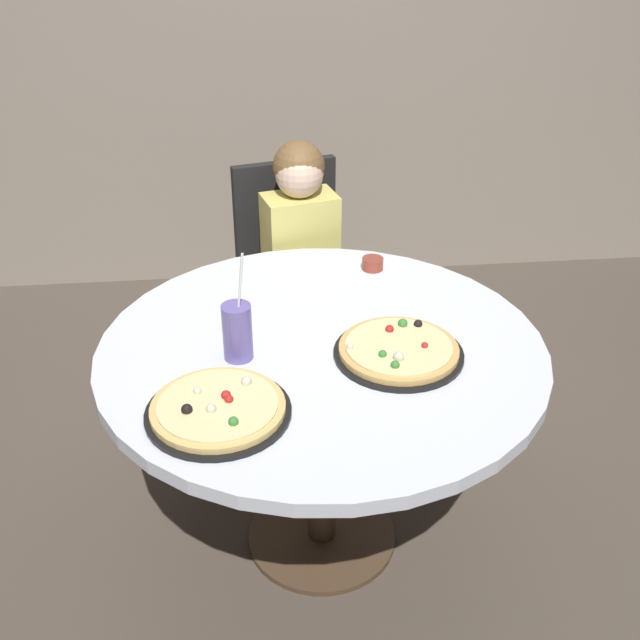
# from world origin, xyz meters

# --- Properties ---
(ground_plane) EXTENTS (8.00, 8.00, 0.00)m
(ground_plane) POSITION_xyz_m (0.00, 0.00, 0.00)
(ground_plane) COLOR #4C4238
(dining_table) EXTENTS (1.25, 1.25, 0.75)m
(dining_table) POSITION_xyz_m (0.00, 0.00, 0.66)
(dining_table) COLOR silver
(dining_table) RESTS_ON ground_plane
(chair_wooden) EXTENTS (0.48, 0.48, 0.95)m
(chair_wooden) POSITION_xyz_m (-0.02, 0.88, 0.53)
(chair_wooden) COLOR black
(chair_wooden) RESTS_ON ground_plane
(diner_child) EXTENTS (0.33, 0.43, 1.08)m
(diner_child) POSITION_xyz_m (0.02, 0.70, 0.48)
(diner_child) COLOR #3F4766
(diner_child) RESTS_ON ground_plane
(pizza_veggie) EXTENTS (0.36, 0.36, 0.05)m
(pizza_veggie) POSITION_xyz_m (0.20, -0.08, 0.77)
(pizza_veggie) COLOR black
(pizza_veggie) RESTS_ON dining_table
(pizza_cheese) EXTENTS (0.36, 0.36, 0.05)m
(pizza_cheese) POSITION_xyz_m (-0.28, -0.29, 0.77)
(pizza_cheese) COLOR black
(pizza_cheese) RESTS_ON dining_table
(soda_cup) EXTENTS (0.08, 0.08, 0.31)m
(soda_cup) POSITION_xyz_m (-0.23, -0.04, 0.83)
(soda_cup) COLOR #6659A5
(soda_cup) RESTS_ON dining_table
(sauce_bowl) EXTENTS (0.07, 0.07, 0.04)m
(sauce_bowl) POSITION_xyz_m (0.21, 0.45, 0.77)
(sauce_bowl) COLOR brown
(sauce_bowl) RESTS_ON dining_table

